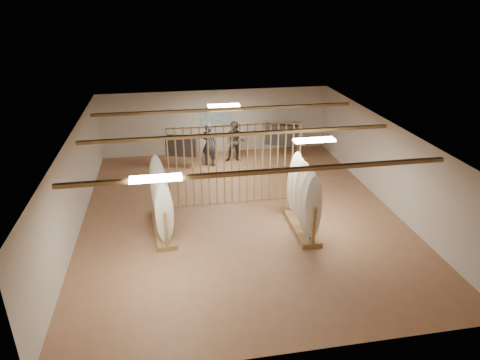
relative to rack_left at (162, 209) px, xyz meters
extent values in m
plane|color=#A26F4E|center=(2.49, 0.60, -0.69)|extent=(12.00, 12.00, 0.00)
plane|color=gray|center=(2.49, 0.60, 2.11)|extent=(12.00, 12.00, 0.00)
plane|color=beige|center=(2.49, 6.60, 0.71)|extent=(12.00, 0.00, 12.00)
plane|color=beige|center=(2.49, -5.40, 0.71)|extent=(12.00, 0.00, 12.00)
plane|color=beige|center=(-2.51, 0.60, 0.71)|extent=(0.00, 12.00, 12.00)
plane|color=beige|center=(7.49, 0.60, 0.71)|extent=(0.00, 12.00, 12.00)
cube|color=olive|center=(2.49, 0.60, 2.03)|extent=(9.50, 6.12, 0.10)
cube|color=white|center=(2.49, 0.60, 2.05)|extent=(1.20, 0.35, 0.06)
cylinder|color=#A48B4F|center=(0.29, 1.40, 0.71)|extent=(0.05, 0.05, 2.78)
cylinder|color=#A48B4F|center=(0.55, 1.40, 0.71)|extent=(0.05, 0.05, 2.78)
cylinder|color=#A48B4F|center=(0.81, 1.40, 0.71)|extent=(0.05, 0.05, 2.78)
cylinder|color=#A48B4F|center=(1.07, 1.40, 0.71)|extent=(0.05, 0.05, 2.78)
cylinder|color=#A48B4F|center=(1.32, 1.40, 0.71)|extent=(0.05, 0.05, 2.78)
cylinder|color=#A48B4F|center=(1.58, 1.40, 0.71)|extent=(0.05, 0.05, 2.78)
cylinder|color=#A48B4F|center=(1.84, 1.40, 0.71)|extent=(0.05, 0.05, 2.78)
cylinder|color=#A48B4F|center=(2.10, 1.40, 0.71)|extent=(0.05, 0.05, 2.78)
cylinder|color=#A48B4F|center=(2.36, 1.40, 0.71)|extent=(0.05, 0.05, 2.78)
cylinder|color=#A48B4F|center=(2.62, 1.40, 0.71)|extent=(0.05, 0.05, 2.78)
cylinder|color=#A48B4F|center=(2.88, 1.40, 0.71)|extent=(0.05, 0.05, 2.78)
cylinder|color=#A48B4F|center=(3.14, 1.40, 0.71)|extent=(0.05, 0.05, 2.78)
cylinder|color=#A48B4F|center=(3.40, 1.40, 0.71)|extent=(0.05, 0.05, 2.78)
cylinder|color=#A48B4F|center=(3.65, 1.40, 0.71)|extent=(0.05, 0.05, 2.78)
cylinder|color=#A48B4F|center=(3.91, 1.40, 0.71)|extent=(0.05, 0.05, 2.78)
cylinder|color=#A48B4F|center=(4.17, 1.40, 0.71)|extent=(0.05, 0.05, 2.78)
cylinder|color=#A48B4F|center=(4.43, 1.40, 0.71)|extent=(0.05, 0.05, 2.78)
cylinder|color=#A48B4F|center=(4.69, 1.40, 0.71)|extent=(0.05, 0.05, 2.78)
cube|color=teal|center=(2.49, 6.58, 0.91)|extent=(1.40, 0.03, 0.90)
cube|color=olive|center=(0.00, 0.00, -0.62)|extent=(0.78, 2.55, 0.15)
cylinder|color=black|center=(0.00, 0.00, 0.32)|extent=(0.23, 2.45, 0.01)
ellipsoid|color=silver|center=(0.09, -1.05, 0.39)|extent=(0.49, 0.10, 1.87)
ellipsoid|color=white|center=(0.06, -0.63, 0.39)|extent=(0.49, 0.10, 1.87)
ellipsoid|color=white|center=(0.02, -0.21, 0.39)|extent=(0.49, 0.10, 1.87)
ellipsoid|color=white|center=(-0.02, 0.21, 0.39)|extent=(0.49, 0.10, 1.87)
ellipsoid|color=white|center=(-0.06, 0.63, 0.39)|extent=(0.49, 0.10, 1.87)
ellipsoid|color=white|center=(-0.09, 1.05, 0.39)|extent=(0.49, 0.10, 1.87)
cube|color=olive|center=(4.16, -0.71, -0.61)|extent=(0.63, 2.26, 0.16)
cylinder|color=black|center=(4.16, -0.71, 0.38)|extent=(0.05, 2.20, 0.01)
ellipsoid|color=white|center=(4.15, -1.64, 0.46)|extent=(0.52, 0.07, 1.98)
ellipsoid|color=silver|center=(4.15, -1.18, 0.46)|extent=(0.52, 0.07, 1.98)
ellipsoid|color=silver|center=(4.16, -0.71, 0.46)|extent=(0.52, 0.07, 1.98)
ellipsoid|color=silver|center=(4.17, -0.25, 0.46)|extent=(0.52, 0.07, 1.98)
ellipsoid|color=white|center=(4.18, 0.21, 0.46)|extent=(0.52, 0.07, 1.98)
cylinder|color=silver|center=(0.85, 4.96, 0.70)|extent=(1.30, 0.42, 0.03)
cube|color=black|center=(0.85, 4.96, 0.25)|extent=(1.30, 0.69, 0.82)
cylinder|color=silver|center=(0.85, 4.96, 0.03)|extent=(0.03, 0.03, 1.44)
cylinder|color=silver|center=(5.17, 5.43, 0.83)|extent=(1.37, 0.61, 0.03)
cube|color=black|center=(5.17, 5.43, 0.33)|extent=(1.40, 0.88, 0.89)
cylinder|color=silver|center=(5.17, 5.43, 0.10)|extent=(0.03, 0.03, 1.58)
imported|color=#2C2A33|center=(1.99, 5.00, 0.34)|extent=(0.91, 0.83, 2.07)
imported|color=#302925|center=(3.12, 5.26, 0.30)|extent=(1.11, 0.95, 1.99)
camera|label=1|loc=(0.32, -11.57, 5.98)|focal=32.00mm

